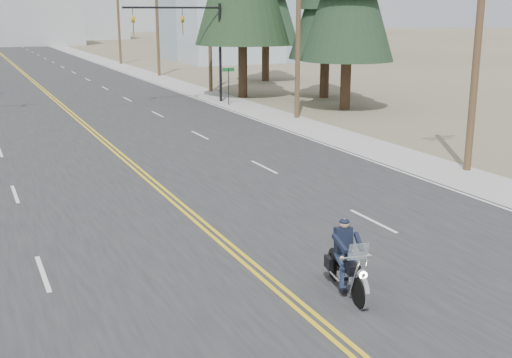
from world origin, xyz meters
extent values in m
plane|color=#776D56|center=(0.00, 0.00, 0.00)|extent=(400.00, 400.00, 0.00)
cube|color=#303033|center=(0.00, 70.00, 0.01)|extent=(20.00, 200.00, 0.01)
cube|color=#A5A5A0|center=(11.50, 70.00, 0.01)|extent=(3.00, 200.00, 0.01)
cylinder|color=black|center=(11.00, 32.00, 3.50)|extent=(0.20, 0.20, 7.00)
cylinder|color=black|center=(7.50, 32.00, 6.70)|extent=(7.00, 0.14, 0.14)
imported|color=#BF8C0C|center=(8.20, 32.00, 6.05)|extent=(0.21, 0.26, 1.30)
imported|color=#BF8C0C|center=(4.70, 32.00, 6.05)|extent=(0.21, 0.26, 1.30)
cylinder|color=black|center=(10.80, 30.00, 1.30)|extent=(0.06, 0.06, 2.60)
cube|color=#0C5926|center=(10.80, 30.00, 2.50)|extent=(0.90, 0.03, 0.25)
cylinder|color=brown|center=(12.50, 8.00, 5.50)|extent=(0.30, 0.30, 11.00)
cylinder|color=brown|center=(12.50, 23.00, 5.75)|extent=(0.30, 0.30, 11.50)
cylinder|color=brown|center=(12.50, 38.00, 5.50)|extent=(0.30, 0.30, 11.00)
cylinder|color=brown|center=(12.50, 53.00, 5.75)|extent=(0.30, 0.30, 11.50)
cylinder|color=brown|center=(12.50, 70.00, 5.50)|extent=(0.30, 0.30, 11.00)
cube|color=#ADB2B7|center=(8.00, 125.00, 7.00)|extent=(18.00, 14.00, 14.00)
cube|color=#B7BCC6|center=(25.00, 150.00, 6.00)|extent=(14.00, 14.00, 12.00)
cylinder|color=#382619|center=(17.17, 24.84, 1.63)|extent=(0.63, 0.63, 3.26)
cylinder|color=#382619|center=(19.11, 30.84, 1.49)|extent=(0.65, 0.65, 2.97)
cylinder|color=#382619|center=(13.50, 33.67, 2.00)|extent=(0.70, 0.70, 4.01)
cylinder|color=#382619|center=(20.34, 43.91, 1.69)|extent=(0.79, 0.79, 3.38)
camera|label=1|loc=(-6.41, -11.92, 6.43)|focal=45.00mm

